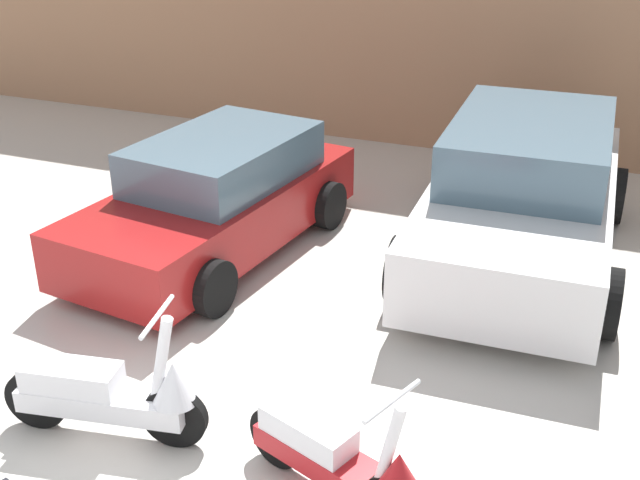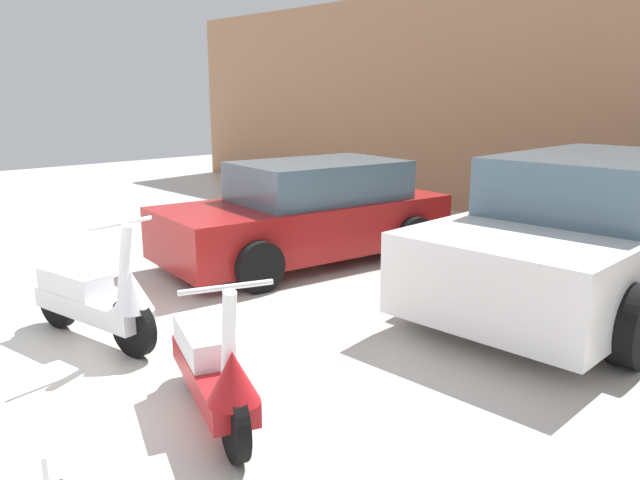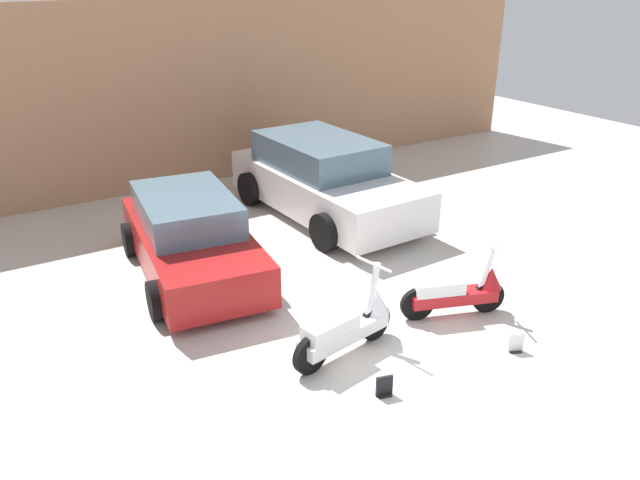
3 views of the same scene
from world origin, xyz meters
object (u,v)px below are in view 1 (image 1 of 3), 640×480
(car_rear_left, at_px, (217,198))
(scooter_front_left, at_px, (112,393))
(scooter_front_right, at_px, (340,459))
(car_rear_center, at_px, (523,194))

(car_rear_left, bearing_deg, scooter_front_left, 21.90)
(scooter_front_left, distance_m, car_rear_left, 3.29)
(scooter_front_left, height_order, scooter_front_right, scooter_front_left)
(scooter_front_left, relative_size, car_rear_left, 0.41)
(car_rear_left, xyz_separation_m, car_rear_center, (3.14, 1.07, 0.11))
(scooter_front_left, relative_size, car_rear_center, 0.36)
(scooter_front_left, relative_size, scooter_front_right, 1.10)
(car_rear_left, distance_m, car_rear_center, 3.32)
(car_rear_center, bearing_deg, car_rear_left, -73.07)
(car_rear_center, bearing_deg, scooter_front_right, -8.68)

